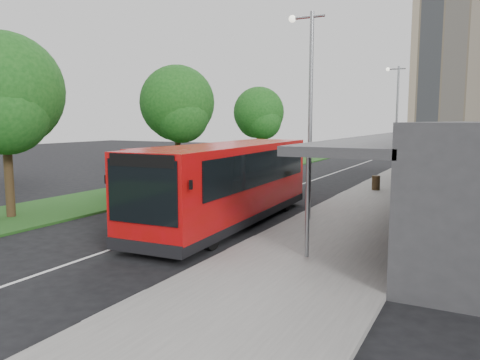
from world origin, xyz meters
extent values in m
plane|color=black|center=(0.00, 0.00, 0.00)|extent=(120.00, 120.00, 0.00)
cube|color=slate|center=(6.00, 20.00, 0.07)|extent=(5.00, 80.00, 0.15)
cube|color=#1C4917|center=(-7.00, 20.00, 0.05)|extent=(5.00, 80.00, 0.10)
cube|color=silver|center=(0.00, 15.00, 0.01)|extent=(0.12, 70.00, 0.01)
cube|color=silver|center=(3.30, -8.00, 0.01)|extent=(0.12, 2.00, 0.01)
cube|color=silver|center=(3.30, -2.00, 0.01)|extent=(0.12, 2.00, 0.01)
cube|color=silver|center=(3.30, 4.00, 0.01)|extent=(0.12, 2.00, 0.01)
cube|color=silver|center=(3.30, 10.00, 0.01)|extent=(0.12, 2.00, 0.01)
cube|color=silver|center=(3.30, 16.00, 0.01)|extent=(0.12, 2.00, 0.01)
cube|color=silver|center=(3.30, 22.00, 0.01)|extent=(0.12, 2.00, 0.01)
cube|color=silver|center=(3.30, 28.00, 0.01)|extent=(0.12, 2.00, 0.01)
cube|color=silver|center=(3.30, 34.00, 0.01)|extent=(0.12, 2.00, 0.01)
cube|color=silver|center=(3.30, 40.00, 0.01)|extent=(0.12, 2.00, 0.01)
cube|color=silver|center=(3.30, 46.00, 0.01)|extent=(0.12, 2.00, 0.01)
cube|color=black|center=(8.48, 8.00, 1.60)|extent=(0.06, 24.00, 2.20)
cube|color=#303033|center=(7.20, 8.00, 3.30)|extent=(2.80, 26.00, 0.25)
cylinder|color=gray|center=(5.90, -3.00, 1.65)|extent=(0.12, 0.12, 3.30)
cylinder|color=gray|center=(5.90, 19.00, 1.65)|extent=(0.12, 0.12, 3.30)
cylinder|color=#362615|center=(-7.00, -3.00, 1.86)|extent=(0.36, 0.36, 3.72)
sphere|color=#134914|center=(-7.00, -3.00, 5.24)|extent=(4.73, 4.73, 4.73)
sphere|color=#134914|center=(-6.40, -3.40, 4.39)|extent=(3.38, 3.38, 3.38)
sphere|color=#134914|center=(-7.50, -2.50, 4.64)|extent=(3.72, 3.72, 3.72)
cylinder|color=#362615|center=(-7.00, 9.00, 1.84)|extent=(0.36, 0.36, 3.68)
sphere|color=#134914|center=(-7.00, 9.00, 5.18)|extent=(4.68, 4.68, 4.68)
sphere|color=#134914|center=(-6.40, 8.60, 4.34)|extent=(3.34, 3.34, 3.34)
sphere|color=#134914|center=(-7.50, 9.50, 4.60)|extent=(3.68, 3.68, 3.68)
cylinder|color=#362615|center=(-7.00, 21.00, 1.70)|extent=(0.36, 0.36, 3.40)
sphere|color=#134914|center=(-7.00, 21.00, 4.78)|extent=(4.32, 4.32, 4.32)
sphere|color=#134914|center=(-6.40, 20.60, 4.01)|extent=(3.09, 3.09, 3.09)
sphere|color=#134914|center=(-7.50, 21.50, 4.24)|extent=(3.40, 3.40, 3.40)
cylinder|color=gray|center=(4.20, 2.00, 4.15)|extent=(0.16, 0.16, 8.00)
cylinder|color=gray|center=(4.00, 2.00, 7.95)|extent=(1.40, 0.10, 0.10)
sphere|color=silver|center=(3.40, 2.00, 7.95)|extent=(0.28, 0.28, 0.28)
cylinder|color=gray|center=(4.20, 22.00, 4.15)|extent=(0.16, 0.16, 8.00)
cylinder|color=gray|center=(4.00, 22.00, 7.95)|extent=(1.40, 0.10, 0.10)
sphere|color=silver|center=(3.40, 22.00, 7.95)|extent=(0.28, 0.28, 0.28)
cube|color=#B3090E|center=(1.51, 0.28, 1.75)|extent=(3.15, 11.11, 2.77)
cube|color=black|center=(1.51, 0.28, 0.40)|extent=(3.17, 11.13, 0.31)
cube|color=black|center=(1.78, -5.23, 2.04)|extent=(2.35, 0.17, 1.83)
cube|color=black|center=(1.23, 5.78, 2.20)|extent=(2.30, 0.16, 1.36)
cube|color=black|center=(0.16, 0.52, 2.25)|extent=(0.51, 9.41, 1.26)
cube|color=black|center=(2.82, 0.65, 2.25)|extent=(0.51, 9.41, 1.26)
cube|color=black|center=(1.78, -5.24, 0.42)|extent=(2.62, 0.21, 0.37)
cube|color=black|center=(1.78, -5.24, 2.93)|extent=(2.20, 0.15, 0.37)
cube|color=black|center=(0.30, -5.08, 2.30)|extent=(0.08, 0.08, 0.26)
cube|color=black|center=(3.23, -4.93, 2.30)|extent=(0.08, 0.08, 0.26)
cylinder|color=black|center=(0.58, -3.33, 0.47)|extent=(0.36, 0.96, 0.94)
cylinder|color=black|center=(2.78, -3.22, 0.47)|extent=(0.36, 0.96, 0.94)
cylinder|color=black|center=(0.23, 3.78, 0.47)|extent=(0.36, 0.96, 0.94)
cylinder|color=black|center=(2.43, 3.88, 0.47)|extent=(0.36, 0.96, 0.94)
cube|color=#B3090E|center=(-0.90, 3.64, 1.64)|extent=(3.05, 10.38, 2.59)
cube|color=black|center=(-0.90, 3.64, 0.37)|extent=(3.07, 10.40, 0.29)
cube|color=black|center=(-1.20, -1.50, 1.90)|extent=(2.20, 0.18, 1.71)
cube|color=black|center=(-0.59, 8.77, 2.05)|extent=(2.15, 0.18, 1.27)
cube|color=black|center=(-2.12, 4.00, 2.10)|extent=(0.57, 8.77, 1.17)
cube|color=black|center=(0.36, 3.86, 2.10)|extent=(0.57, 8.77, 1.17)
cube|color=black|center=(-1.20, -1.51, 0.39)|extent=(2.44, 0.23, 0.34)
cube|color=black|center=(-1.20, -1.51, 2.73)|extent=(2.05, 0.16, 0.34)
cube|color=black|center=(-2.55, -1.20, 2.15)|extent=(0.08, 0.08, 0.24)
cube|color=black|center=(0.17, -1.37, 2.15)|extent=(0.08, 0.08, 0.24)
cylinder|color=black|center=(-2.12, 0.39, 0.44)|extent=(0.34, 0.89, 0.88)
cylinder|color=black|center=(-0.07, 0.26, 0.44)|extent=(0.34, 0.89, 0.88)
cylinder|color=black|center=(-1.72, 7.01, 0.44)|extent=(0.34, 0.89, 0.88)
cylinder|color=black|center=(0.33, 6.89, 0.44)|extent=(0.34, 0.89, 0.88)
cylinder|color=#3B2B18|center=(4.93, 11.35, 0.55)|extent=(0.55, 0.55, 0.81)
cylinder|color=#DEB50B|center=(5.52, 19.20, 0.68)|extent=(0.19, 0.19, 1.06)
imported|color=#560C0E|center=(1.32, 37.05, 0.57)|extent=(1.57, 3.43, 1.14)
imported|color=navy|center=(-1.60, 43.20, 0.64)|extent=(2.44, 4.09, 1.27)
camera|label=1|loc=(10.27, -15.50, 4.03)|focal=35.00mm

